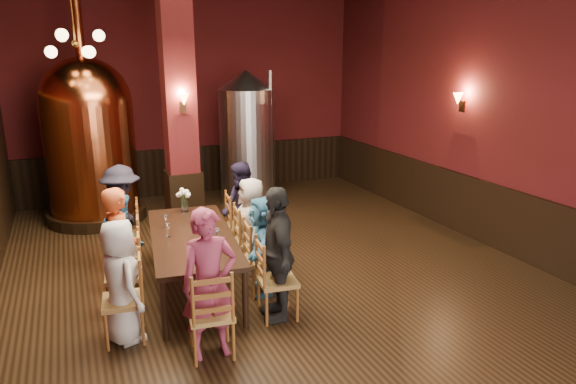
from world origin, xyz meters
name	(u,v)px	position (x,y,z in m)	size (l,w,h in m)	color
room	(252,116)	(0.00, 0.00, 2.25)	(10.00, 10.02, 4.50)	black
wainscot_right	(491,215)	(3.96, 0.00, 0.50)	(0.08, 9.90, 1.00)	black
wainscot_back	(177,171)	(0.00, 4.96, 0.50)	(7.90, 0.08, 1.00)	black
column	(179,97)	(-0.30, 2.80, 2.25)	(0.58, 0.58, 4.50)	#4A0F15
pendant_cluster	(75,44)	(-1.80, 2.90, 3.10)	(0.90, 0.90, 1.70)	#A57226
sconce_wall	(463,102)	(3.90, 0.80, 2.20)	(0.20, 0.20, 0.36)	black
sconce_column	(183,102)	(-0.30, 2.50, 2.20)	(0.20, 0.20, 0.36)	black
dining_table	(192,239)	(-0.74, 0.30, 0.69)	(1.27, 2.50, 0.75)	black
chair_0	(123,300)	(-1.70, -0.60, 0.46)	(0.46, 0.46, 0.92)	brown
person_0	(121,281)	(-1.70, -0.60, 0.67)	(0.66, 0.43, 1.35)	silver
chair_1	(124,274)	(-1.62, 0.07, 0.46)	(0.46, 0.46, 0.92)	brown
person_1	(121,250)	(-1.62, 0.07, 0.76)	(0.56, 0.36, 1.52)	#C54D21
chair_2	(124,254)	(-1.54, 0.73, 0.46)	(0.46, 0.46, 0.92)	brown
person_2	(123,241)	(-1.54, 0.73, 0.64)	(0.62, 0.31, 1.28)	#275883
chair_3	(124,236)	(-1.46, 1.39, 0.46)	(0.46, 0.46, 0.92)	brown
person_3	(123,217)	(-1.46, 1.39, 0.74)	(0.96, 0.55, 1.49)	black
chair_4	(277,280)	(-0.01, -0.79, 0.46)	(0.46, 0.46, 0.92)	brown
person_4	(277,254)	(-0.01, -0.79, 0.79)	(0.92, 0.38, 1.58)	black
chair_5	(263,258)	(0.07, -0.13, 0.46)	(0.46, 0.46, 0.92)	brown
person_5	(263,245)	(0.07, -0.13, 0.64)	(1.19, 0.38, 1.28)	teal
chair_6	(252,240)	(0.15, 0.53, 0.46)	(0.46, 0.46, 0.92)	brown
person_6	(252,226)	(0.15, 0.53, 0.67)	(0.66, 0.43, 1.35)	#B2A69D
chair_7	(242,225)	(0.22, 1.19, 0.46)	(0.46, 0.46, 0.92)	brown
person_7	(242,209)	(0.22, 1.19, 0.71)	(0.69, 0.34, 1.42)	black
chair_8	(211,313)	(-0.91, -1.24, 0.46)	(0.46, 0.46, 0.92)	brown
person_8	(209,284)	(-0.91, -1.24, 0.78)	(0.57, 0.37, 1.56)	#8C2E4C
copper_kettle	(90,138)	(-1.70, 3.84, 1.50)	(1.82, 1.82, 4.11)	black
steel_vessel	(247,138)	(1.21, 3.79, 1.32)	(1.28, 1.28, 2.64)	#B2B2B7
rose_vase	(184,196)	(-0.61, 1.29, 0.98)	(0.21, 0.21, 0.35)	white
wine_glass_0	(221,245)	(-0.56, -0.41, 0.83)	(0.07, 0.07, 0.17)	white
wine_glass_1	(218,235)	(-0.50, -0.08, 0.83)	(0.07, 0.07, 0.17)	white
wine_glass_2	(168,230)	(-1.02, 0.35, 0.83)	(0.07, 0.07, 0.17)	white
wine_glass_3	(166,221)	(-0.98, 0.70, 0.83)	(0.07, 0.07, 0.17)	white
wine_glass_4	(193,253)	(-0.91, -0.52, 0.83)	(0.07, 0.07, 0.17)	white
wine_glass_5	(218,238)	(-0.52, -0.16, 0.83)	(0.07, 0.07, 0.17)	white
wine_glass_6	(211,246)	(-0.67, -0.39, 0.83)	(0.07, 0.07, 0.17)	white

